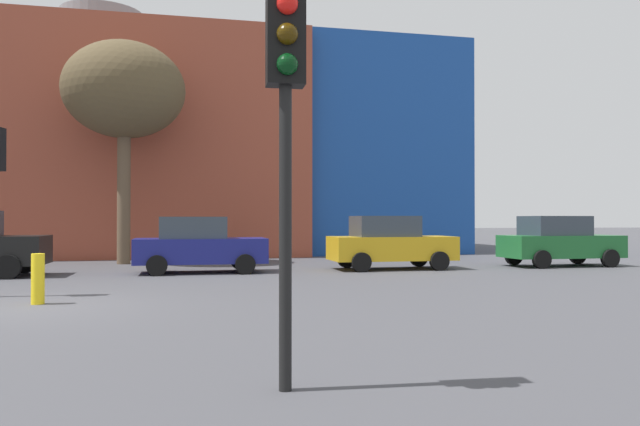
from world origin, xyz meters
name	(u,v)px	position (x,y,z in m)	size (l,w,h in m)	color
ground_plane	(22,307)	(0.00, 0.00, 0.00)	(200.00, 200.00, 0.00)	#47474C
building_backdrop	(102,151)	(-1.08, 20.10, 5.03)	(34.34, 13.31, 11.91)	#9E4733
parked_car_2	(199,245)	(3.34, 6.81, 0.84)	(3.91, 1.92, 1.69)	navy
parked_car_3	(390,243)	(9.42, 6.81, 0.86)	(3.98, 1.95, 1.73)	gold
parked_car_4	(559,241)	(15.58, 6.81, 0.86)	(4.00, 1.96, 1.73)	#1E662D
traffic_light_near_right	(286,95)	(3.79, -6.49, 2.77)	(0.37, 0.37, 3.76)	black
bare_tree_1	(124,92)	(0.78, 11.19, 6.27)	(4.37, 4.37, 8.08)	brown
bollard_yellow_1	(38,279)	(0.18, 0.40, 0.48)	(0.24, 0.24, 0.96)	yellow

